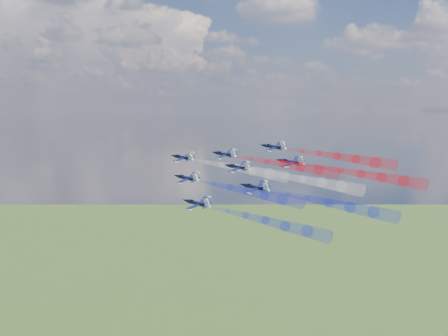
{
  "coord_description": "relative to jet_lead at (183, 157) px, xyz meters",
  "views": [
    {
      "loc": [
        -2.61,
        -171.78,
        174.45
      ],
      "look_at": [
        9.45,
        3.68,
        155.62
      ],
      "focal_mm": 43.0,
      "sensor_mm": 36.0,
      "label": 1
    }
  ],
  "objects": [
    {
      "name": "jet_rear_right",
      "position": [
        35.12,
        -19.67,
        -0.01
      ],
      "size": [
        14.76,
        14.66,
        6.7
      ],
      "primitive_type": null,
      "rotation": [
        0.09,
        -0.33,
        0.79
      ],
      "color": "black"
    },
    {
      "name": "jet_lead",
      "position": [
        0.0,
        0.0,
        0.0
      ],
      "size": [
        14.76,
        14.66,
        6.7
      ],
      "primitive_type": null,
      "rotation": [
        0.09,
        -0.33,
        0.79
      ],
      "color": "black"
    },
    {
      "name": "trail_outer_left",
      "position": [
        22.22,
        -50.65,
        -12.64
      ],
      "size": [
        31.27,
        29.84,
        7.97
      ],
      "primitive_type": null,
      "rotation": [
        0.09,
        -0.33,
        0.79
      ],
      "color": "#192CD8"
    },
    {
      "name": "trail_inner_right",
      "position": [
        32.36,
        -20.61,
        -0.6
      ],
      "size": [
        31.27,
        29.84,
        7.97
      ],
      "primitive_type": null,
      "rotation": [
        0.09,
        -0.33,
        0.79
      ],
      "color": "red"
    },
    {
      "name": "trail_rear_right",
      "position": [
        52.84,
        -36.16,
        -2.03
      ],
      "size": [
        31.27,
        29.84,
        7.97
      ],
      "primitive_type": null,
      "rotation": [
        0.09,
        -0.33,
        0.79
      ],
      "color": "red"
    },
    {
      "name": "jet_inner_left",
      "position": [
        1.47,
        -16.24,
        -5.35
      ],
      "size": [
        14.76,
        14.66,
        6.7
      ],
      "primitive_type": null,
      "rotation": [
        0.09,
        -0.33,
        0.79
      ],
      "color": "black"
    },
    {
      "name": "jet_inner_right",
      "position": [
        14.64,
        -4.12,
        1.42
      ],
      "size": [
        14.76,
        14.66,
        6.7
      ],
      "primitive_type": null,
      "rotation": [
        0.09,
        -0.33,
        0.79
      ],
      "color": "black"
    },
    {
      "name": "trail_center_third",
      "position": [
        35.74,
        -34.15,
        -3.78
      ],
      "size": [
        31.27,
        29.84,
        7.97
      ],
      "primitive_type": null,
      "rotation": [
        0.09,
        -0.33,
        0.79
      ],
      "color": "white"
    },
    {
      "name": "jet_rear_left",
      "position": [
        21.69,
        -33.77,
        -6.07
      ],
      "size": [
        14.76,
        14.66,
        6.7
      ],
      "primitive_type": null,
      "rotation": [
        0.09,
        -0.33,
        0.79
      ],
      "color": "black"
    },
    {
      "name": "trail_rear_left",
      "position": [
        39.41,
        -50.27,
        -8.09
      ],
      "size": [
        31.27,
        29.84,
        7.97
      ],
      "primitive_type": null,
      "rotation": [
        0.09,
        -0.33,
        0.79
      ],
      "color": "#192CD8"
    },
    {
      "name": "trail_inner_left",
      "position": [
        19.19,
        -32.73,
        -7.36
      ],
      "size": [
        31.27,
        29.84,
        7.97
      ],
      "primitive_type": null,
      "rotation": [
        0.09,
        -0.33,
        0.79
      ],
      "color": "#192CD8"
    },
    {
      "name": "jet_center_third",
      "position": [
        18.02,
        -17.66,
        -1.76
      ],
      "size": [
        14.76,
        14.66,
        6.7
      ],
      "primitive_type": null,
      "rotation": [
        0.09,
        -0.33,
        0.79
      ],
      "color": "black"
    },
    {
      "name": "jet_outer_left",
      "position": [
        4.5,
        -34.16,
        -10.62
      ],
      "size": [
        14.76,
        14.66,
        6.7
      ],
      "primitive_type": null,
      "rotation": [
        0.09,
        -0.33,
        0.79
      ],
      "color": "black"
    },
    {
      "name": "trail_lead",
      "position": [
        17.72,
        -16.49,
        -2.01
      ],
      "size": [
        31.27,
        29.84,
        7.97
      ],
      "primitive_type": null,
      "rotation": [
        0.09,
        -0.33,
        0.79
      ],
      "color": "white"
    },
    {
      "name": "jet_outer_right",
      "position": [
        31.56,
        -6.58,
        4.07
      ],
      "size": [
        14.76,
        14.66,
        6.7
      ],
      "primitive_type": null,
      "rotation": [
        0.09,
        -0.33,
        0.79
      ],
      "color": "black"
    },
    {
      "name": "trail_outer_right",
      "position": [
        49.28,
        -23.07,
        2.06
      ],
      "size": [
        31.27,
        29.84,
        7.97
      ],
      "primitive_type": null,
      "rotation": [
        0.09,
        -0.33,
        0.79
      ],
      "color": "red"
    }
  ]
}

